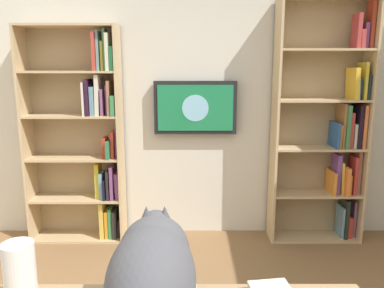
# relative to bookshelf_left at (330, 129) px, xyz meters

# --- Properties ---
(wall_back) EXTENTS (4.52, 0.06, 2.70)m
(wall_back) POSITION_rel_bookshelf_left_xyz_m (1.23, -0.17, 0.28)
(wall_back) COLOR silver
(wall_back) RESTS_ON ground
(bookshelf_left) EXTENTS (0.85, 0.28, 2.23)m
(bookshelf_left) POSITION_rel_bookshelf_left_xyz_m (0.00, 0.00, 0.00)
(bookshelf_left) COLOR tan
(bookshelf_left) RESTS_ON ground
(bookshelf_right) EXTENTS (0.88, 0.28, 1.99)m
(bookshelf_right) POSITION_rel_bookshelf_left_xyz_m (2.25, 0.00, -0.08)
(bookshelf_right) COLOR tan
(bookshelf_right) RESTS_ON ground
(wall_mounted_tv) EXTENTS (0.77, 0.07, 0.50)m
(wall_mounted_tv) POSITION_rel_bookshelf_left_xyz_m (1.24, -0.08, 0.19)
(wall_mounted_tv) COLOR black
(cat) EXTENTS (0.30, 0.67, 0.36)m
(cat) POSITION_rel_bookshelf_left_xyz_m (1.41, 2.28, -0.12)
(cat) COLOR #4C4C51
(cat) RESTS_ON desk
(paper_towel_roll) EXTENTS (0.11, 0.11, 0.27)m
(paper_towel_roll) POSITION_rel_bookshelf_left_xyz_m (1.88, 2.25, -0.17)
(paper_towel_roll) COLOR white
(paper_towel_roll) RESTS_ON desk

